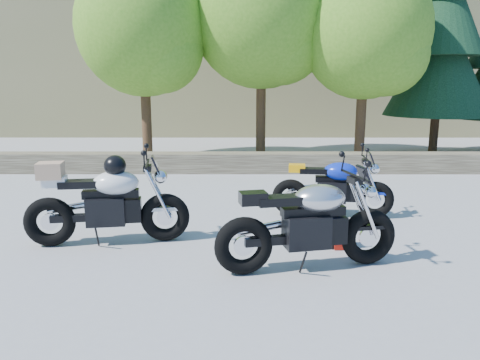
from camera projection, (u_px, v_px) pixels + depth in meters
The scene contains 11 objects.
ground at pixel (226, 246), 6.62m from camera, with size 90.00×90.00×0.00m, color gray.
stone_wall at pixel (233, 163), 11.95m from camera, with size 22.00×0.55×0.50m, color #433A2D.
hillside at pixel (281, 5), 32.45m from camera, with size 80.00×30.00×15.00m, color olive.
tree_decid_left at pixel (146, 31), 12.85m from camera, with size 3.67×3.67×5.62m.
tree_decid_mid at pixel (266, 18), 13.15m from camera, with size 4.08×4.08×6.24m.
tree_decid_right at pixel (370, 36), 12.67m from camera, with size 3.54×3.54×5.41m.
conifer_near at pixel (442, 33), 13.86m from camera, with size 3.17×3.17×7.06m.
silver_bike at pixel (310, 225), 5.72m from camera, with size 2.33×0.82×1.18m.
white_bike at pixel (106, 201), 6.62m from camera, with size 2.31×0.73×1.28m.
blue_bike at pixel (334, 188), 7.99m from camera, with size 2.07×0.65×1.04m.
backpack at pixel (341, 235), 6.54m from camera, with size 0.28×0.24×0.37m.
Camera 1 is at (0.22, -6.28, 2.29)m, focal length 35.00 mm.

